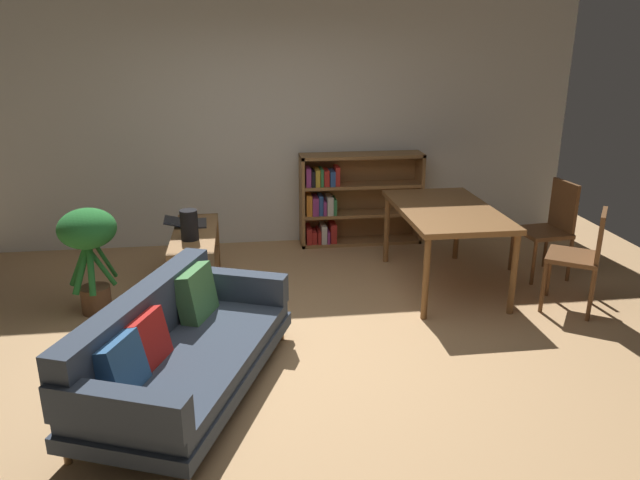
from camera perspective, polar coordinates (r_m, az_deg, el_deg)
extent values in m
plane|color=tan|center=(4.67, -1.81, -10.53)|extent=(8.16, 8.16, 0.00)
cube|color=silver|center=(6.83, -4.29, 10.83)|extent=(6.80, 0.10, 2.70)
cylinder|color=olive|center=(4.83, -3.70, -8.80)|extent=(0.04, 0.04, 0.11)
cylinder|color=olive|center=(3.52, -12.51, -21.05)|extent=(0.04, 0.04, 0.11)
cylinder|color=olive|center=(5.08, -11.66, -7.72)|extent=(0.04, 0.04, 0.11)
cylinder|color=olive|center=(3.86, -22.84, -18.27)|extent=(0.04, 0.04, 0.11)
cube|color=#384251|center=(4.22, -12.10, -11.96)|extent=(1.47, 2.03, 0.10)
cube|color=#384251|center=(4.17, -12.19, -10.78)|extent=(1.41, 1.95, 0.10)
cube|color=#384251|center=(4.21, -16.57, -7.17)|extent=(0.82, 1.72, 0.38)
cube|color=#384251|center=(4.80, -7.93, -4.29)|extent=(0.81, 0.43, 0.23)
cube|color=#384251|center=(3.46, -18.67, -14.95)|extent=(0.81, 0.43, 0.23)
cube|color=#336093|center=(3.77, -18.32, -11.26)|extent=(0.30, 0.38, 0.35)
cube|color=red|center=(4.02, -16.02, -9.09)|extent=(0.28, 0.37, 0.35)
cube|color=#4C894C|center=(4.55, -11.66, -5.02)|extent=(0.32, 0.42, 0.40)
cube|color=olive|center=(6.21, -11.31, -0.26)|extent=(0.39, 0.04, 0.60)
cube|color=olive|center=(5.14, -12.01, -4.41)|extent=(0.39, 0.04, 0.60)
cube|color=olive|center=(5.69, -11.60, -2.57)|extent=(0.39, 1.15, 0.04)
cube|color=olive|center=(5.58, -11.81, 0.54)|extent=(0.39, 1.19, 0.04)
cube|color=olive|center=(5.78, -11.45, -4.73)|extent=(0.39, 1.15, 0.04)
cube|color=#333338|center=(5.81, -11.71, 1.56)|extent=(0.22, 0.31, 0.02)
cube|color=black|center=(5.81, -13.64, 1.73)|extent=(0.20, 0.30, 0.06)
cylinder|color=black|center=(5.34, -12.29, 1.40)|extent=(0.15, 0.15, 0.27)
cylinder|color=slate|center=(5.33, -12.33, 1.95)|extent=(0.08, 0.08, 0.01)
cylinder|color=brown|center=(5.60, -20.45, -5.28)|extent=(0.25, 0.25, 0.23)
cylinder|color=#287A33|center=(5.50, -19.90, -2.53)|extent=(0.20, 0.08, 0.35)
cylinder|color=#287A33|center=(5.57, -19.91, -1.39)|extent=(0.17, 0.27, 0.51)
cylinder|color=#287A33|center=(5.54, -21.76, -2.03)|extent=(0.25, 0.13, 0.45)
cylinder|color=#287A33|center=(5.44, -21.63, -2.49)|extent=(0.18, 0.20, 0.44)
cylinder|color=#287A33|center=(5.39, -20.90, -2.52)|extent=(0.09, 0.25, 0.45)
ellipsoid|color=#287A33|center=(5.39, -21.22, 1.02)|extent=(0.48, 0.48, 0.34)
cylinder|color=brown|center=(6.36, 6.34, 1.02)|extent=(0.06, 0.06, 0.72)
cylinder|color=brown|center=(5.11, 10.00, -3.68)|extent=(0.06, 0.06, 0.72)
cylinder|color=brown|center=(6.58, 12.88, 1.27)|extent=(0.06, 0.06, 0.72)
cylinder|color=brown|center=(5.38, 17.88, -3.14)|extent=(0.06, 0.06, 0.72)
cube|color=brown|center=(5.72, 11.88, 2.76)|extent=(0.87, 1.48, 0.05)
cylinder|color=brown|center=(5.55, 20.38, -4.24)|extent=(0.04, 0.04, 0.46)
cylinder|color=brown|center=(5.92, 20.88, -2.89)|extent=(0.04, 0.04, 0.46)
cylinder|color=brown|center=(5.53, 24.29, -4.84)|extent=(0.04, 0.04, 0.46)
cylinder|color=brown|center=(5.90, 24.55, -3.44)|extent=(0.04, 0.04, 0.46)
cube|color=brown|center=(5.64, 22.84, -1.49)|extent=(0.59, 0.59, 0.04)
cube|color=brown|center=(5.56, 25.08, 0.41)|extent=(0.25, 0.34, 0.41)
cylinder|color=brown|center=(6.13, 19.59, -2.11)|extent=(0.04, 0.04, 0.43)
cylinder|color=brown|center=(6.44, 17.70, -0.90)|extent=(0.04, 0.04, 0.43)
cylinder|color=brown|center=(6.35, 22.58, -1.77)|extent=(0.04, 0.04, 0.43)
cylinder|color=brown|center=(6.65, 20.61, -0.61)|extent=(0.04, 0.04, 0.43)
cube|color=brown|center=(6.32, 20.36, 0.69)|extent=(0.47, 0.48, 0.04)
cube|color=brown|center=(6.36, 22.10, 3.05)|extent=(0.08, 0.39, 0.48)
cube|color=olive|center=(6.80, -1.72, 3.71)|extent=(0.04, 0.32, 1.04)
cube|color=olive|center=(7.07, 9.30, 4.04)|extent=(0.04, 0.32, 1.04)
cube|color=olive|center=(6.79, 3.99, 8.00)|extent=(1.39, 0.32, 0.04)
cube|color=olive|center=(7.05, 3.81, -0.05)|extent=(1.39, 0.32, 0.04)
cube|color=olive|center=(7.04, 3.67, 4.19)|extent=(1.36, 0.04, 1.04)
cube|color=olive|center=(6.95, 3.87, 2.57)|extent=(1.36, 0.31, 0.04)
cube|color=olive|center=(6.86, 3.93, 5.24)|extent=(1.36, 0.31, 0.04)
cube|color=red|center=(6.91, -1.13, 0.58)|extent=(0.06, 0.27, 0.19)
cube|color=red|center=(6.91, -0.60, 0.38)|extent=(0.06, 0.21, 0.14)
cube|color=red|center=(6.93, -0.16, 0.45)|extent=(0.04, 0.26, 0.15)
cube|color=silver|center=(6.92, 0.29, 0.70)|extent=(0.06, 0.26, 0.21)
cube|color=#993884|center=(6.94, 0.70, 0.45)|extent=(0.03, 0.25, 0.14)
cube|color=red|center=(6.93, 1.20, 0.76)|extent=(0.07, 0.22, 0.22)
cube|color=orange|center=(6.80, -1.12, 3.44)|extent=(0.06, 0.25, 0.23)
cube|color=#993884|center=(6.81, -0.52, 3.33)|extent=(0.07, 0.24, 0.20)
cube|color=#2D5199|center=(6.81, 0.01, 3.41)|extent=(0.05, 0.21, 0.22)
cube|color=#993884|center=(6.83, 0.36, 3.18)|extent=(0.03, 0.24, 0.16)
cube|color=silver|center=(6.84, 0.85, 3.40)|extent=(0.07, 0.25, 0.21)
cube|color=#337F47|center=(6.85, 1.32, 3.30)|extent=(0.03, 0.25, 0.18)
cube|color=#993884|center=(6.72, -1.18, 6.05)|extent=(0.05, 0.24, 0.21)
cube|color=black|center=(6.73, -0.74, 5.92)|extent=(0.04, 0.24, 0.17)
cube|color=gold|center=(6.73, -0.31, 6.01)|extent=(0.05, 0.23, 0.19)
cube|color=#337F47|center=(6.74, 0.10, 6.03)|extent=(0.03, 0.22, 0.19)
cube|color=red|center=(6.74, 0.55, 5.97)|extent=(0.06, 0.21, 0.18)
cube|color=#2D5199|center=(6.76, 1.09, 5.96)|extent=(0.06, 0.25, 0.17)
cube|color=red|center=(6.76, 1.58, 6.14)|extent=(0.05, 0.21, 0.21)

